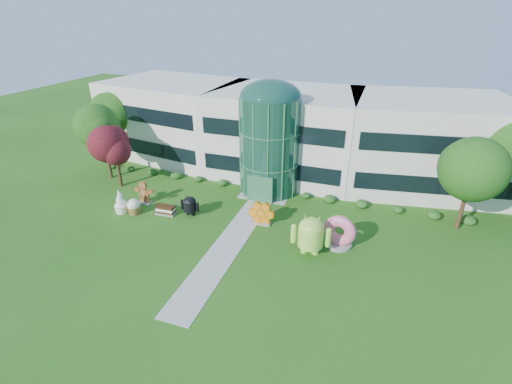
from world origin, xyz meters
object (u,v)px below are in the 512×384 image
(donut, at_px, (340,231))
(gingerbread, at_px, (144,192))
(android_black, at_px, (190,204))
(android_green, at_px, (311,233))

(donut, xyz_separation_m, gingerbread, (-19.28, 1.12, -0.25))
(donut, bearing_deg, android_black, -173.65)
(android_black, distance_m, gingerbread, 5.51)
(donut, bearing_deg, gingerbread, -175.28)
(android_green, distance_m, gingerbread, 17.53)
(android_black, relative_size, gingerbread, 0.89)
(gingerbread, bearing_deg, donut, -0.36)
(donut, height_order, gingerbread, donut)
(android_green, bearing_deg, gingerbread, 162.95)
(android_black, distance_m, donut, 13.83)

